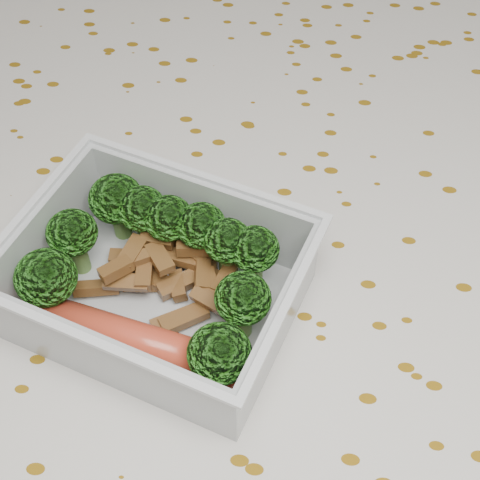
{
  "coord_description": "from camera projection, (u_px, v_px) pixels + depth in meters",
  "views": [
    {
      "loc": [
        0.02,
        -0.24,
        1.09
      ],
      "look_at": [
        0.0,
        0.0,
        0.78
      ],
      "focal_mm": 50.0,
      "sensor_mm": 36.0,
      "label": 1
    }
  ],
  "objects": [
    {
      "name": "lunch_container",
      "position": [
        159.0,
        288.0,
        0.38
      ],
      "size": [
        0.19,
        0.17,
        0.06
      ],
      "color": "silver",
      "rests_on": "tablecloth"
    },
    {
      "name": "broccoli_florets",
      "position": [
        162.0,
        254.0,
        0.38
      ],
      "size": [
        0.14,
        0.13,
        0.05
      ],
      "color": "#608C3F",
      "rests_on": "lunch_container"
    },
    {
      "name": "tablecloth",
      "position": [
        238.0,
        299.0,
        0.45
      ],
      "size": [
        1.46,
        0.96,
        0.19
      ],
      "color": "silver",
      "rests_on": "dining_table"
    },
    {
      "name": "dining_table",
      "position": [
        238.0,
        337.0,
        0.49
      ],
      "size": [
        1.4,
        0.9,
        0.75
      ],
      "color": "brown",
      "rests_on": "ground"
    },
    {
      "name": "meat_pile",
      "position": [
        171.0,
        274.0,
        0.39
      ],
      "size": [
        0.11,
        0.07,
        0.03
      ],
      "color": "brown",
      "rests_on": "lunch_container"
    },
    {
      "name": "sausage",
      "position": [
        134.0,
        340.0,
        0.36
      ],
      "size": [
        0.14,
        0.05,
        0.02
      ],
      "color": "#C03E26",
      "rests_on": "lunch_container"
    }
  ]
}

